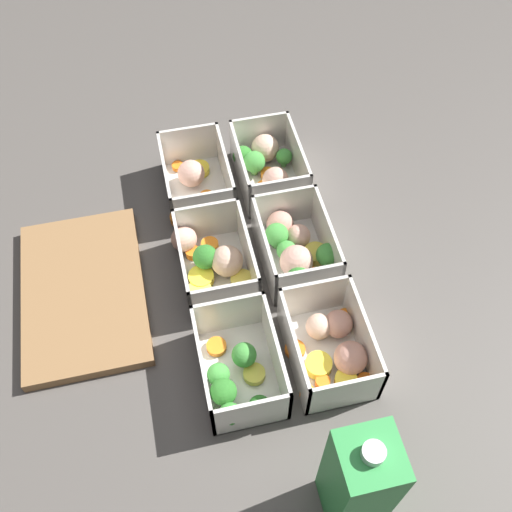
{
  "coord_description": "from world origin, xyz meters",
  "views": [
    {
      "loc": [
        -0.52,
        0.12,
        0.78
      ],
      "look_at": [
        0.0,
        0.0,
        0.03
      ],
      "focal_mm": 42.0,
      "sensor_mm": 36.0,
      "label": 1
    }
  ],
  "objects_px": {
    "container_near_center": "(295,248)",
    "container_far_right": "(198,182)",
    "container_near_left": "(332,346)",
    "container_far_center": "(213,262)",
    "container_near_right": "(267,166)",
    "juice_carton": "(359,481)",
    "container_far_left": "(238,373)"
  },
  "relations": [
    {
      "from": "container_far_center",
      "to": "juice_carton",
      "type": "distance_m",
      "value": 0.39
    },
    {
      "from": "container_near_center",
      "to": "container_far_center",
      "type": "height_order",
      "value": "same"
    },
    {
      "from": "container_near_right",
      "to": "container_far_center",
      "type": "distance_m",
      "value": 0.22
    },
    {
      "from": "container_near_right",
      "to": "container_far_left",
      "type": "distance_m",
      "value": 0.38
    },
    {
      "from": "container_near_left",
      "to": "container_near_right",
      "type": "height_order",
      "value": "same"
    },
    {
      "from": "container_near_center",
      "to": "container_near_left",
      "type": "bearing_deg",
      "value": -177.65
    },
    {
      "from": "container_far_left",
      "to": "juice_carton",
      "type": "distance_m",
      "value": 0.22
    },
    {
      "from": "container_near_right",
      "to": "container_far_left",
      "type": "height_order",
      "value": "same"
    },
    {
      "from": "container_near_left",
      "to": "container_far_center",
      "type": "xyz_separation_m",
      "value": [
        0.18,
        0.14,
        0.0
      ]
    },
    {
      "from": "container_near_center",
      "to": "container_far_right",
      "type": "height_order",
      "value": "same"
    },
    {
      "from": "container_near_right",
      "to": "container_far_center",
      "type": "height_order",
      "value": "same"
    },
    {
      "from": "container_near_right",
      "to": "juice_carton",
      "type": "distance_m",
      "value": 0.55
    },
    {
      "from": "container_far_right",
      "to": "juice_carton",
      "type": "relative_size",
      "value": 0.78
    },
    {
      "from": "container_far_center",
      "to": "container_far_left",
      "type": "bearing_deg",
      "value": 179.58
    },
    {
      "from": "container_far_left",
      "to": "container_far_center",
      "type": "xyz_separation_m",
      "value": [
        0.19,
        -0.0,
        -0.0
      ]
    },
    {
      "from": "container_far_left",
      "to": "container_far_center",
      "type": "relative_size",
      "value": 0.91
    },
    {
      "from": "container_far_right",
      "to": "container_near_left",
      "type": "bearing_deg",
      "value": -159.13
    },
    {
      "from": "juice_carton",
      "to": "container_near_right",
      "type": "bearing_deg",
      "value": -2.91
    },
    {
      "from": "juice_carton",
      "to": "container_far_center",
      "type": "bearing_deg",
      "value": 14.76
    },
    {
      "from": "container_far_center",
      "to": "container_far_right",
      "type": "bearing_deg",
      "value": -1.76
    },
    {
      "from": "container_near_center",
      "to": "container_near_right",
      "type": "xyz_separation_m",
      "value": [
        0.18,
        0.0,
        -0.0
      ]
    },
    {
      "from": "container_near_center",
      "to": "container_far_right",
      "type": "relative_size",
      "value": 1.01
    },
    {
      "from": "container_near_left",
      "to": "container_far_right",
      "type": "bearing_deg",
      "value": 20.87
    },
    {
      "from": "container_far_right",
      "to": "juice_carton",
      "type": "distance_m",
      "value": 0.55
    },
    {
      "from": "container_near_center",
      "to": "container_far_left",
      "type": "distance_m",
      "value": 0.22
    },
    {
      "from": "container_near_left",
      "to": "container_near_right",
      "type": "relative_size",
      "value": 0.98
    },
    {
      "from": "container_near_left",
      "to": "juice_carton",
      "type": "bearing_deg",
      "value": 169.23
    },
    {
      "from": "container_near_center",
      "to": "container_far_left",
      "type": "xyz_separation_m",
      "value": [
        -0.18,
        0.13,
        0.0
      ]
    },
    {
      "from": "container_near_center",
      "to": "container_far_right",
      "type": "xyz_separation_m",
      "value": [
        0.17,
        0.12,
        -0.0
      ]
    },
    {
      "from": "container_far_right",
      "to": "juice_carton",
      "type": "bearing_deg",
      "value": -170.17
    },
    {
      "from": "container_near_right",
      "to": "container_near_left",
      "type": "bearing_deg",
      "value": -178.48
    },
    {
      "from": "container_far_center",
      "to": "container_near_center",
      "type": "bearing_deg",
      "value": -91.96
    }
  ]
}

